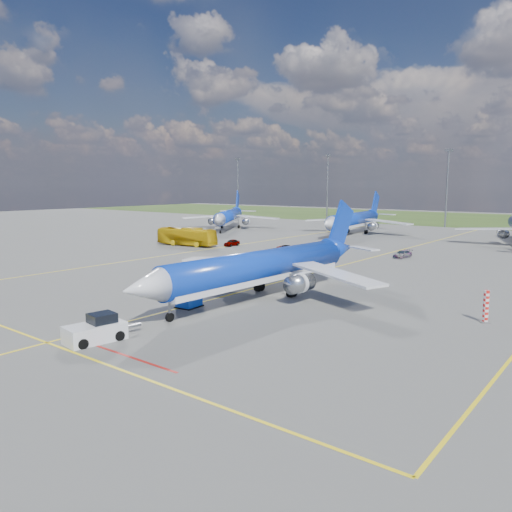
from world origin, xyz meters
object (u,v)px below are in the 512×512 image
Objects in this scene: main_airliner at (261,298)px; bg_jet_nw at (229,229)px; baggage_tug_c at (326,248)px; apron_bus at (187,237)px; service_car_b at (288,249)px; service_car_a at (232,243)px; warning_post at (486,306)px; pushback_tug at (96,330)px; bg_jet_nnw at (353,234)px; service_car_c at (402,254)px; uld_container at (189,298)px.

bg_jet_nw is at bearing 136.34° from main_airliner.
main_airliner is 42.48m from baggage_tug_c.
apron_bus is 2.91× the size of service_car_b.
apron_bus is at bearing -150.31° from service_car_a.
warning_post is 0.45× the size of pushback_tug.
apron_bus is 3.34× the size of service_car_a.
pushback_tug is at bearing -150.50° from service_car_b.
bg_jet_nnw reaches higher than service_car_b.
service_car_c is at bearing 12.47° from baggage_tug_c.
service_car_c is (1.43, 59.95, -0.26)m from pushback_tug.
pushback_tug reaches higher than baggage_tug_c.
warning_post is 0.08× the size of bg_jet_nnw.
service_car_b is at bearing 105.07° from uld_container.
pushback_tug is 1.65× the size of service_car_a.
warning_post is 0.22× the size of apron_bus.
warning_post is at bearing -118.21° from apron_bus.
uld_container is at bearing -109.45° from main_airliner.
uld_container is at bearing -141.53° from apron_bus.
bg_jet_nw is 0.99× the size of bg_jet_nnw.
pushback_tug is 59.97m from service_car_c.
bg_jet_nnw is at bearing 72.68° from service_car_a.
bg_jet_nnw reaches higher than pushback_tug.
bg_jet_nnw reaches higher than service_car_c.
uld_container is (22.00, -79.02, 0.90)m from bg_jet_nnw.
service_car_a reaches higher than baggage_tug_c.
bg_jet_nnw is at bearing 113.37° from pushback_tug.
service_car_a is at bearing -63.30° from apron_bus.
bg_jet_nnw is 17.63× the size of uld_container.
warning_post is 0.69× the size of service_car_c.
baggage_tug_c is (-37.17, 35.01, -1.04)m from warning_post.
service_car_b is (-41.44, 28.31, -0.86)m from warning_post.
warning_post is 41.02m from service_car_c.
main_airliner is 8.44× the size of service_car_b.
main_airliner is 8.99× the size of service_car_c.
main_airliner is at bearing -139.22° from service_car_b.
service_car_c is at bearing 79.42° from uld_container.
service_car_a is (-55.85, 28.96, -0.82)m from warning_post.
bg_jet_nw is 50.40m from service_car_b.
main_airliner is at bearing 95.85° from pushback_tug.
uld_container is at bearing -58.75° from service_car_a.
service_car_c is (41.70, 11.02, -1.24)m from apron_bus.
bg_jet_nw is 2.94× the size of apron_bus.
bg_jet_nnw is at bearing 19.89° from service_car_b.
main_airliner is 8.60m from uld_container.
service_car_a is at bearing -162.89° from service_car_c.
bg_jet_nnw is at bearing 112.25° from main_airliner.
service_car_b is at bearing 145.67° from warning_post.
apron_bus is 22.61m from service_car_b.
main_airliner is at bearing -77.32° from bg_jet_nnw.
main_airliner is at bearing 61.72° from uld_container.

